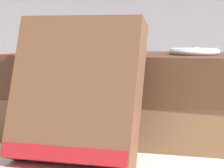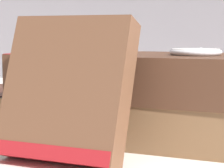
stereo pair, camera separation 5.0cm
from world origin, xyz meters
name	(u,v)px [view 1 (the left image)]	position (x,y,z in m)	size (l,w,h in m)	color
ground_plane	(99,145)	(0.00, 0.00, 0.00)	(3.00, 3.00, 0.00)	silver
book_flat_bottom	(127,116)	(0.02, 0.05, 0.02)	(0.24, 0.13, 0.04)	brown
book_flat_top	(127,75)	(0.02, 0.04, 0.06)	(0.23, 0.12, 0.04)	#4C2D1E
book_leaning_front	(77,96)	(0.00, -0.06, 0.06)	(0.11, 0.07, 0.12)	brown
pocket_watch	(194,52)	(0.08, 0.04, 0.09)	(0.05, 0.05, 0.01)	white
reading_glasses	(76,113)	(-0.08, 0.15, 0.00)	(0.10, 0.06, 0.00)	#4C3828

